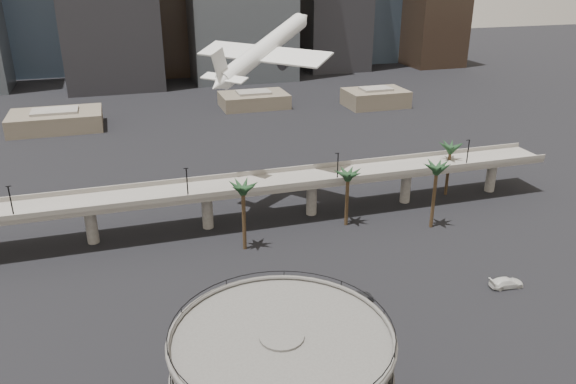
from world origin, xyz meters
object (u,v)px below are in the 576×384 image
object	(u,v)px
airborne_jet	(264,50)
car_c	(506,283)
car_b	(358,298)
overpass	(261,188)
car_a	(365,332)

from	to	relation	value
airborne_jet	car_c	world-z (taller)	airborne_jet
car_b	car_c	xyz separation A→B (m)	(25.15, -3.04, 0.01)
overpass	car_a	bearing A→B (deg)	-83.91
overpass	airborne_jet	distance (m)	28.85
car_b	car_c	distance (m)	25.33
car_b	car_c	bearing A→B (deg)	-101.04
car_b	car_a	bearing A→B (deg)	158.82
overpass	airborne_jet	size ratio (longest dim) A/B	4.48
car_a	car_c	distance (m)	28.14
overpass	car_b	size ratio (longest dim) A/B	26.61
car_a	car_b	bearing A→B (deg)	8.23
car_a	car_c	world-z (taller)	car_c
car_c	overpass	bearing A→B (deg)	46.22
airborne_jet	car_a	xyz separation A→B (m)	(-0.16, -54.94, -31.92)
overpass	car_a	distance (m)	42.53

